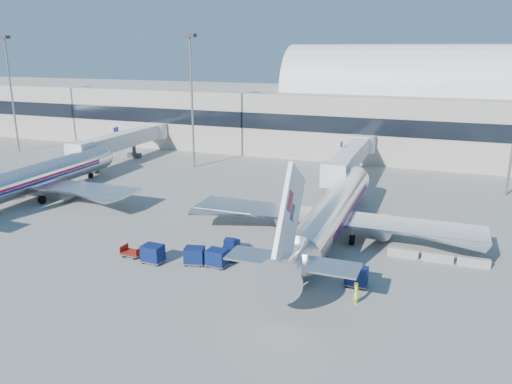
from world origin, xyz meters
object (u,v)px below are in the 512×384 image
at_px(mast_west, 191,82).
at_px(cart_train_a, 217,258).
at_px(tug_lead, 225,256).
at_px(cart_solo_far, 356,276).
at_px(cart_train_b, 195,255).
at_px(tug_left, 231,246).
at_px(ramp_worker, 356,293).
at_px(tug_right, 318,256).
at_px(mast_far_west, 9,77).
at_px(cart_open_red, 132,253).
at_px(cart_train_c, 153,253).
at_px(jetbridge_near, 352,156).
at_px(barrier_mid, 438,257).
at_px(airliner_mid, 30,179).
at_px(barrier_near, 403,253).
at_px(barrier_far, 474,262).
at_px(airliner_main, 331,213).
at_px(cart_solo_near, 289,274).
at_px(jetbridge_mid, 127,139).

xyz_separation_m(mast_west, cart_train_a, (21.39, -36.66, -13.86)).
bearing_deg(tug_lead, cart_solo_far, -38.25).
bearing_deg(mast_west, cart_train_b, -62.63).
bearing_deg(cart_train_b, tug_left, 47.15).
xyz_separation_m(tug_left, ramp_worker, (13.89, -6.27, 0.21)).
xyz_separation_m(tug_right, tug_left, (-8.98, -0.64, 0.06)).
bearing_deg(mast_far_west, cart_open_red, -35.60).
relative_size(tug_right, cart_train_c, 1.17).
bearing_deg(cart_train_b, cart_train_a, -7.08).
relative_size(jetbridge_near, cart_train_c, 12.81).
bearing_deg(tug_left, cart_train_b, 143.87).
bearing_deg(barrier_mid, airliner_mid, 177.31).
xyz_separation_m(airliner_mid, barrier_mid, (53.30, -2.51, -2.48)).
bearing_deg(cart_open_red, barrier_near, 22.23).
distance_m(barrier_near, cart_solo_far, 8.73).
distance_m(cart_solo_far, cart_open_red, 22.33).
bearing_deg(barrier_far, airliner_mid, 177.47).
xyz_separation_m(mast_far_west, tug_left, (61.28, -33.00, -14.05)).
relative_size(tug_left, cart_train_b, 1.16).
bearing_deg(mast_west, barrier_far, -32.12).
height_order(airliner_main, cart_train_c, airliner_main).
xyz_separation_m(jetbridge_near, cart_solo_near, (1.36, -38.51, -2.97)).
bearing_deg(cart_train_b, jetbridge_near, 63.15).
bearing_deg(jetbridge_mid, barrier_near, -28.80).
distance_m(mast_far_west, cart_train_c, 68.38).
xyz_separation_m(tug_right, cart_open_red, (-17.88, -5.15, -0.30)).
bearing_deg(barrier_near, airliner_mid, 177.13).
distance_m(cart_train_b, cart_solo_far, 15.56).
height_order(airliner_mid, cart_solo_near, airliner_mid).
bearing_deg(barrier_far, cart_solo_far, -140.98).
bearing_deg(jetbridge_mid, tug_left, -43.45).
distance_m(jetbridge_near, tug_left, 34.54).
distance_m(jetbridge_near, cart_train_a, 38.10).
relative_size(mast_far_west, ramp_worker, 11.75).
relative_size(jetbridge_near, cart_solo_far, 13.50).
relative_size(airliner_mid, tug_left, 14.04).
height_order(tug_left, cart_open_red, tug_left).
relative_size(jetbridge_mid, cart_solo_near, 11.50).
height_order(tug_left, ramp_worker, ramp_worker).
xyz_separation_m(mast_west, cart_open_red, (12.38, -37.51, -14.40)).
bearing_deg(barrier_mid, cart_open_red, -161.80).
distance_m(mast_far_west, tug_lead, 72.49).
xyz_separation_m(mast_far_west, cart_open_red, (52.38, -37.51, -14.40)).
height_order(airliner_main, jetbridge_near, airliner_main).
relative_size(jetbridge_mid, tug_left, 10.36).
bearing_deg(barrier_far, cart_solo_near, -148.20).
xyz_separation_m(cart_train_b, cart_train_c, (-4.00, -1.09, 0.04)).
xyz_separation_m(barrier_near, barrier_mid, (3.30, 0.00, 0.00)).
bearing_deg(cart_solo_near, cart_train_b, -168.45).
bearing_deg(mast_west, ramp_worker, -48.14).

